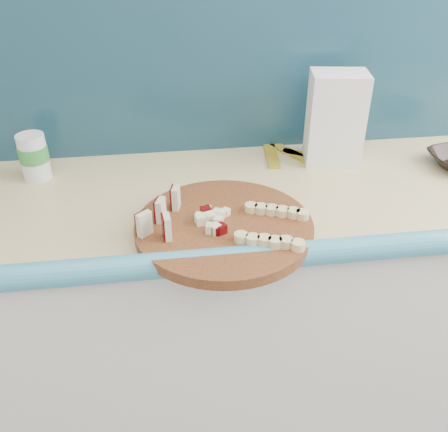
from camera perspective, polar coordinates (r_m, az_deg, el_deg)
kitchen_counter at (r=1.66m, az=5.30°, el=-10.63°), size 2.20×0.63×0.91m
backsplash at (r=1.55m, az=4.30°, el=16.53°), size 2.20×0.02×0.50m
cutting_board at (r=1.19m, az=0.00°, el=-1.35°), size 0.54×0.54×0.03m
apple_wedges at (r=1.17m, az=-7.15°, el=0.20°), size 0.11×0.17×0.06m
apple_chunks at (r=1.18m, az=-1.28°, el=-0.22°), size 0.07×0.07×0.02m
banana_slices at (r=1.16m, az=5.65°, el=-1.09°), size 0.20×0.20×0.02m
flour_bag at (r=1.51m, az=12.59°, el=10.78°), size 0.17×0.14×0.27m
canister at (r=1.50m, az=-20.91°, el=6.44°), size 0.08×0.08×0.13m
banana_peel at (r=1.58m, az=7.54°, el=6.98°), size 0.22×0.19×0.01m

